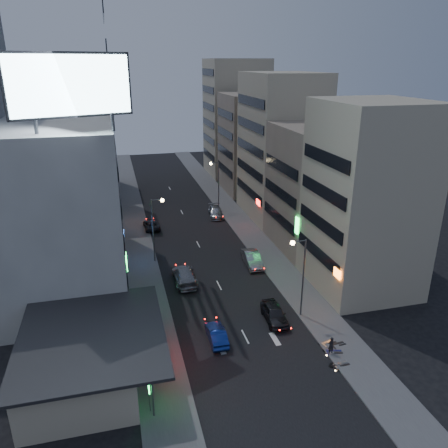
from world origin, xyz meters
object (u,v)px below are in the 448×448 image
object	(u,v)px
scooter_silver_a	(347,355)
scooter_silver_b	(333,334)
road_car_blue	(216,334)
scooter_black_a	(344,356)
road_car_silver	(185,275)
parked_car_right_near	(274,313)
parked_car_right_mid	(252,259)
parked_car_right_far	(216,212)
person	(331,345)
scooter_blue	(342,344)
scooter_black_b	(343,336)
parked_car_left	(151,225)

from	to	relation	value
scooter_silver_a	scooter_silver_b	world-z (taller)	scooter_silver_a
road_car_blue	scooter_black_a	size ratio (longest dim) A/B	2.40
road_car_blue	road_car_silver	size ratio (longest dim) A/B	0.70
parked_car_right_near	parked_car_right_mid	distance (m)	12.36
parked_car_right_far	scooter_silver_a	world-z (taller)	parked_car_right_far
person	scooter_black_a	size ratio (longest dim) A/B	0.92
road_car_silver	scooter_silver_b	bearing A→B (deg)	129.34
scooter_blue	person	bearing A→B (deg)	113.64
road_car_silver	scooter_black_b	xyz separation A→B (m)	(11.75, -14.64, -0.15)
parked_car_right_near	scooter_silver_a	world-z (taller)	parked_car_right_near
parked_car_right_far	road_car_blue	distance (m)	33.40
parked_car_left	scooter_black_a	bearing A→B (deg)	107.32
parked_car_right_mid	road_car_blue	xyz separation A→B (m)	(-7.82, -14.00, -0.14)
parked_car_right_near	scooter_silver_a	distance (m)	8.18
scooter_black_a	scooter_blue	distance (m)	1.59
scooter_silver_a	scooter_black_b	size ratio (longest dim) A/B	1.01
scooter_silver_a	scooter_blue	world-z (taller)	scooter_blue
road_car_blue	parked_car_right_mid	bearing A→B (deg)	-118.21
parked_car_right_far	person	world-z (taller)	person
road_car_silver	scooter_silver_a	distance (m)	20.25
parked_car_right_near	road_car_blue	size ratio (longest dim) A/B	1.14
parked_car_right_far	scooter_silver_b	size ratio (longest dim) A/B	2.73
scooter_silver_a	road_car_silver	bearing A→B (deg)	27.07
parked_car_right_near	road_car_blue	world-z (taller)	parked_car_right_near
person	scooter_blue	bearing A→B (deg)	176.46
parked_car_right_near	parked_car_right_far	distance (m)	30.80
parked_car_right_near	parked_car_left	bearing A→B (deg)	111.65
person	scooter_black_a	bearing A→B (deg)	99.86
person	scooter_black_b	world-z (taller)	person
scooter_blue	scooter_silver_b	world-z (taller)	scooter_blue
parked_car_left	person	bearing A→B (deg)	107.25
parked_car_right_mid	scooter_blue	xyz separation A→B (m)	(2.29, -18.13, -0.10)
parked_car_right_mid	road_car_blue	bearing A→B (deg)	-115.98
scooter_silver_a	scooter_silver_b	xyz separation A→B (m)	(0.33, 3.03, -0.00)
scooter_blue	scooter_silver_a	bearing A→B (deg)	-176.86
parked_car_right_near	scooter_blue	size ratio (longest dim) A/B	2.37
parked_car_right_mid	road_car_silver	xyz separation A→B (m)	(-8.74, -2.39, 0.03)
scooter_silver_b	scooter_silver_a	bearing A→B (deg)	162.43
scooter_blue	scooter_black_a	bearing A→B (deg)	172.04
parked_car_right_far	scooter_black_b	size ratio (longest dim) A/B	2.73
road_car_silver	road_car_blue	bearing A→B (deg)	95.96
parked_car_left	scooter_black_b	size ratio (longest dim) A/B	2.40
parked_car_right_mid	parked_car_right_far	size ratio (longest dim) A/B	0.96
parked_car_right_far	scooter_black_b	bearing A→B (deg)	-78.03
person	scooter_silver_b	bearing A→B (deg)	-134.84
road_car_silver	parked_car_left	bearing A→B (deg)	-82.15
parked_car_right_mid	parked_car_right_near	bearing A→B (deg)	-94.61
parked_car_right_mid	parked_car_left	size ratio (longest dim) A/B	1.09
parked_car_right_near	parked_car_right_mid	xyz separation A→B (m)	(1.68, 12.24, 0.03)
parked_car_right_near	parked_car_left	distance (m)	29.17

